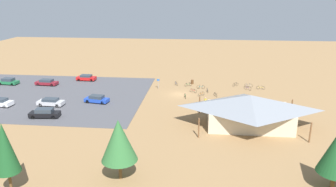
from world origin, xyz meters
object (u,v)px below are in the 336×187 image
at_px(bicycle_red_yard_center, 193,91).
at_px(bicycle_blue_mid_cluster, 176,84).
at_px(bicycle_orange_yard_left, 201,94).
at_px(visitor_near_lot, 205,102).
at_px(bicycle_purple_front_row, 248,88).
at_px(bicycle_silver_edge_south, 248,86).
at_px(car_maroon_by_curb, 47,82).
at_px(bicycle_black_edge_north, 235,85).
at_px(car_silver_end_stall, 51,102).
at_px(pine_west, 5,148).
at_px(car_blue_inner_stall, 97,99).
at_px(car_black_far_end, 45,113).
at_px(car_red_second_row, 86,78).
at_px(bicycle_green_near_sign, 185,96).
at_px(lot_sign, 158,82).
at_px(car_white_mid_lot, 0,102).
at_px(bike_pavilion, 250,109).
at_px(car_green_near_entry, 8,81).
at_px(bicycle_yellow_yard_right, 261,88).
at_px(bicycle_teal_back_row, 201,87).
at_px(trash_bin, 192,82).
at_px(bicycle_black_lone_west, 215,95).
at_px(bicycle_green_by_bin, 188,85).
at_px(pine_east, 119,140).
at_px(bicycle_white_lone_east, 207,90).

height_order(bicycle_red_yard_center, bicycle_blue_mid_cluster, bicycle_blue_mid_cluster).
xyz_separation_m(bicycle_orange_yard_left, visitor_near_lot, (-0.74, 6.46, 0.57)).
xyz_separation_m(bicycle_purple_front_row, bicycle_silver_edge_south, (-0.41, -1.96, 0.00)).
bearing_deg(car_maroon_by_curb, bicycle_black_edge_north, -174.94).
relative_size(bicycle_blue_mid_cluster, car_silver_end_stall, 0.31).
height_order(pine_west, bicycle_black_edge_north, pine_west).
relative_size(car_blue_inner_stall, car_black_far_end, 0.94).
xyz_separation_m(car_red_second_row, visitor_near_lot, (-27.05, 15.24, 0.22)).
relative_size(bicycle_green_near_sign, bicycle_orange_yard_left, 1.41).
bearing_deg(lot_sign, car_white_mid_lot, 27.64).
distance_m(bike_pavilion, car_green_near_entry, 52.71).
height_order(bicycle_yellow_yard_right, car_maroon_by_curb, car_maroon_by_curb).
height_order(bicycle_teal_back_row, car_maroon_by_curb, car_maroon_by_curb).
bearing_deg(lot_sign, car_blue_inner_stall, 45.85).
xyz_separation_m(trash_bin, bicycle_red_yard_center, (-0.41, 6.52, -0.09)).
bearing_deg(trash_bin, bicycle_black_lone_west, 118.73).
distance_m(trash_bin, lot_sign, 8.41).
xyz_separation_m(bicycle_silver_edge_south, bicycle_black_lone_west, (7.22, 7.14, -0.04)).
relative_size(bicycle_green_by_bin, car_silver_end_stall, 0.33).
xyz_separation_m(pine_west, bicycle_purple_front_row, (-28.47, -39.45, -4.54)).
relative_size(pine_east, pine_west, 0.91).
bearing_deg(bicycle_teal_back_row, bicycle_silver_edge_south, -168.89).
xyz_separation_m(bicycle_silver_edge_south, car_white_mid_lot, (45.56, 16.86, 0.35)).
relative_size(bicycle_white_lone_east, car_maroon_by_curb, 0.36).
height_order(bicycle_orange_yard_left, car_silver_end_stall, car_silver_end_stall).
bearing_deg(bike_pavilion, lot_sign, -48.79).
xyz_separation_m(bicycle_green_by_bin, car_silver_end_stall, (23.84, 15.33, 0.37)).
height_order(bicycle_silver_edge_south, visitor_near_lot, visitor_near_lot).
height_order(pine_east, car_green_near_entry, pine_east).
height_order(bicycle_green_near_sign, visitor_near_lot, visitor_near_lot).
distance_m(bicycle_teal_back_row, car_black_far_end, 31.56).
bearing_deg(bicycle_black_edge_north, bicycle_white_lone_east, 40.50).
distance_m(bicycle_purple_front_row, bicycle_white_lone_east, 8.69).
distance_m(bicycle_black_edge_north, bicycle_red_yard_center, 10.56).
height_order(bicycle_yellow_yard_right, bicycle_green_by_bin, bicycle_yellow_yard_right).
bearing_deg(car_black_far_end, bike_pavilion, 179.68).
height_order(car_white_mid_lot, car_silver_end_stall, car_white_mid_lot).
bearing_deg(car_black_far_end, bicycle_teal_back_row, -142.21).
bearing_deg(car_red_second_row, bicycle_teal_back_row, 171.82).
height_order(bicycle_purple_front_row, bicycle_black_lone_west, bicycle_purple_front_row).
bearing_deg(bicycle_yellow_yard_right, car_white_mid_lot, 18.01).
xyz_separation_m(bike_pavilion, bicycle_teal_back_row, (7.34, -19.52, -2.47)).
height_order(car_blue_inner_stall, car_white_mid_lot, car_white_mid_lot).
height_order(trash_bin, car_red_second_row, car_red_second_row).
bearing_deg(bicycle_silver_edge_south, car_black_far_end, 31.31).
height_order(bicycle_teal_back_row, car_black_far_end, car_black_far_end).
height_order(bicycle_purple_front_row, bicycle_green_by_bin, bicycle_purple_front_row).
bearing_deg(bicycle_green_by_bin, bicycle_orange_yard_left, 113.16).
xyz_separation_m(pine_east, visitor_near_lot, (-9.29, -24.29, -3.61)).
distance_m(bicycle_black_lone_west, car_white_mid_lot, 39.56).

